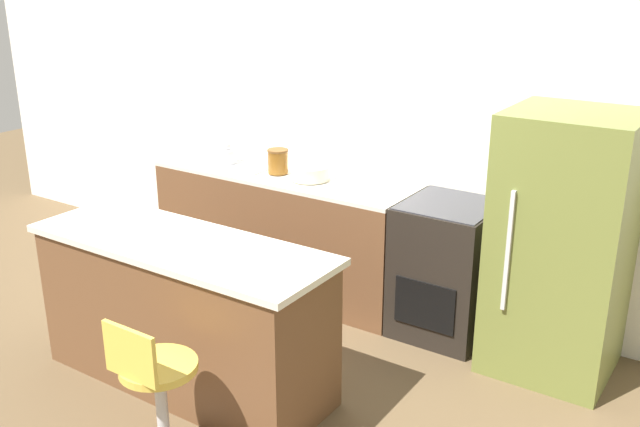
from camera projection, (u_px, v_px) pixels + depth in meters
The scene contains 10 objects.
ground_plane at pixel (293, 310), 5.21m from camera, with size 14.00×14.00×0.00m, color brown.
wall_back at pixel (344, 119), 5.31m from camera, with size 8.00×0.06×2.60m.
back_counter at pixel (285, 230), 5.49m from camera, with size 2.07×0.63×0.92m.
kitchen_island at pixel (184, 313), 4.18m from camera, with size 1.88×0.65×0.91m.
oven_range at pixel (446, 269), 4.78m from camera, with size 0.60×0.64×0.92m.
refrigerator at pixel (562, 245), 4.25m from camera, with size 0.74×0.74×1.62m.
stool_chair at pixel (157, 394), 3.48m from camera, with size 0.38×0.38×0.83m.
kettle at pixel (225, 154), 5.55m from camera, with size 0.19×0.19×0.20m.
mixing_bowl at pixel (310, 172), 5.13m from camera, with size 0.28×0.28×0.10m.
canister_jar at pixel (278, 161), 5.27m from camera, with size 0.16×0.16×0.18m.
Camera 1 is at (2.76, -3.79, 2.40)m, focal length 40.00 mm.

